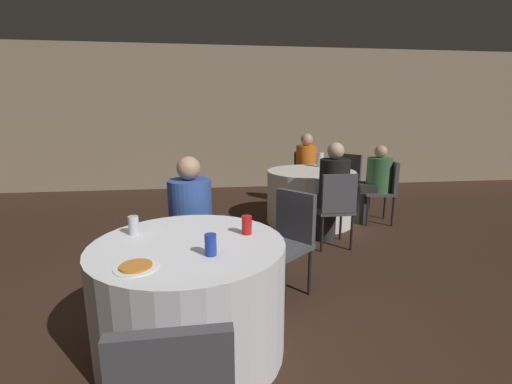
# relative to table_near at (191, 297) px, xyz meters

# --- Properties ---
(ground_plane) EXTENTS (16.00, 16.00, 0.00)m
(ground_plane) POSITION_rel_table_near_xyz_m (-0.14, -0.02, -0.37)
(ground_plane) COLOR #382319
(wall_back) EXTENTS (16.00, 0.06, 2.80)m
(wall_back) POSITION_rel_table_near_xyz_m (-0.14, 5.08, 1.03)
(wall_back) COLOR gray
(wall_back) RESTS_ON ground_plane
(table_near) EXTENTS (1.19, 1.19, 0.73)m
(table_near) POSITION_rel_table_near_xyz_m (0.00, 0.00, 0.00)
(table_near) COLOR silver
(table_near) RESTS_ON ground_plane
(table_far) EXTENTS (1.22, 1.22, 0.73)m
(table_far) POSITION_rel_table_near_xyz_m (1.51, 2.55, 0.00)
(table_far) COLOR white
(table_far) RESTS_ON ground_plane
(chair_near_northeast) EXTENTS (0.56, 0.56, 0.87)m
(chair_near_northeast) POSITION_rel_table_near_xyz_m (0.77, 0.64, 0.16)
(chair_near_northeast) COLOR #47474C
(chair_near_northeast) RESTS_ON ground_plane
(chair_near_north) EXTENTS (0.42, 0.42, 0.87)m
(chair_near_north) POSITION_rel_table_near_xyz_m (-0.05, 1.00, 0.16)
(chair_near_north) COLOR #47474C
(chair_near_north) RESTS_ON ground_plane
(chair_far_north) EXTENTS (0.47, 0.47, 0.87)m
(chair_far_north) POSITION_rel_table_near_xyz_m (1.71, 3.55, 0.16)
(chair_far_north) COLOR #47474C
(chair_far_north) RESTS_ON ground_plane
(chair_far_south) EXTENTS (0.40, 0.41, 0.87)m
(chair_far_south) POSITION_rel_table_near_xyz_m (1.51, 1.53, 0.16)
(chair_far_south) COLOR #47474C
(chair_far_south) RESTS_ON ground_plane
(chair_far_northeast) EXTENTS (0.56, 0.56, 0.87)m
(chair_far_northeast) POSITION_rel_table_near_xyz_m (2.30, 3.20, 0.16)
(chair_far_northeast) COLOR #47474C
(chair_far_northeast) RESTS_ON ground_plane
(chair_far_east) EXTENTS (0.47, 0.46, 0.87)m
(chair_far_east) POSITION_rel_table_near_xyz_m (2.52, 2.37, 0.16)
(chair_far_east) COLOR #47474C
(chair_far_east) RESTS_ON ground_plane
(person_black_shirt) EXTENTS (0.34, 0.51, 1.20)m
(person_black_shirt) POSITION_rel_table_near_xyz_m (1.51, 1.69, 0.24)
(person_black_shirt) COLOR #282828
(person_black_shirt) RESTS_ON ground_plane
(person_orange_shirt) EXTENTS (0.37, 0.50, 1.19)m
(person_orange_shirt) POSITION_rel_table_near_xyz_m (1.68, 3.40, 0.24)
(person_orange_shirt) COLOR #282828
(person_orange_shirt) RESTS_ON ground_plane
(person_blue_shirt) EXTENTS (0.38, 0.53, 1.15)m
(person_blue_shirt) POSITION_rel_table_near_xyz_m (-0.04, 0.85, 0.23)
(person_blue_shirt) COLOR #4C4238
(person_blue_shirt) RESTS_ON ground_plane
(person_green_jacket) EXTENTS (0.50, 0.37, 1.09)m
(person_green_jacket) POSITION_rel_table_near_xyz_m (2.36, 2.40, 0.19)
(person_green_jacket) COLOR #282828
(person_green_jacket) RESTS_ON ground_plane
(pizza_plate_near) EXTENTS (0.22, 0.22, 0.02)m
(pizza_plate_near) POSITION_rel_table_near_xyz_m (-0.24, -0.33, 0.37)
(pizza_plate_near) COLOR white
(pizza_plate_near) RESTS_ON table_near
(soda_can_red) EXTENTS (0.07, 0.07, 0.12)m
(soda_can_red) POSITION_rel_table_near_xyz_m (0.37, 0.11, 0.43)
(soda_can_red) COLOR red
(soda_can_red) RESTS_ON table_near
(soda_can_silver) EXTENTS (0.07, 0.07, 0.12)m
(soda_can_silver) POSITION_rel_table_near_xyz_m (-0.36, 0.20, 0.43)
(soda_can_silver) COLOR silver
(soda_can_silver) RESTS_ON table_near
(soda_can_blue) EXTENTS (0.07, 0.07, 0.12)m
(soda_can_blue) POSITION_rel_table_near_xyz_m (0.14, -0.21, 0.43)
(soda_can_blue) COLOR #1E38A5
(soda_can_blue) RESTS_ON table_near
(bottle_far) EXTENTS (0.09, 0.09, 0.21)m
(bottle_far) POSITION_rel_table_near_xyz_m (1.75, 2.90, 0.47)
(bottle_far) COLOR silver
(bottle_far) RESTS_ON table_far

